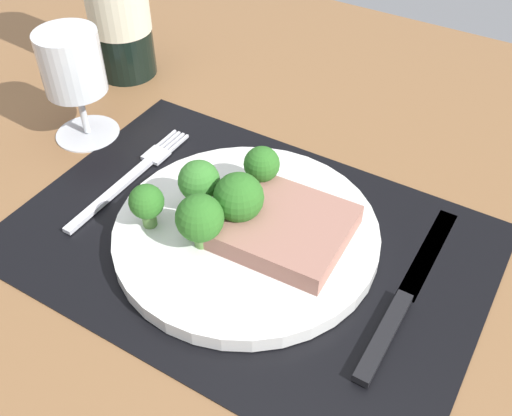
{
  "coord_description": "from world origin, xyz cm",
  "views": [
    {
      "loc": [
        21.34,
        -33.74,
        41.95
      ],
      "look_at": [
        -0.63,
        2.87,
        1.9
      ],
      "focal_mm": 41.28,
      "sensor_mm": 36.0,
      "label": 1
    }
  ],
  "objects": [
    {
      "name": "ground_plane",
      "position": [
        0.0,
        0.0,
        -1.5
      ],
      "size": [
        140.0,
        110.0,
        3.0
      ],
      "primitive_type": "cube",
      "color": "brown"
    },
    {
      "name": "placemat",
      "position": [
        0.0,
        0.0,
        0.15
      ],
      "size": [
        45.53,
        31.69,
        0.3
      ],
      "primitive_type": "cube",
      "color": "black",
      "rests_on": "ground_plane"
    },
    {
      "name": "plate",
      "position": [
        0.0,
        0.0,
        1.1
      ],
      "size": [
        25.7,
        25.7,
        1.6
      ],
      "primitive_type": "cylinder",
      "color": "white",
      "rests_on": "placemat"
    },
    {
      "name": "steak",
      "position": [
        3.58,
        1.02,
        2.94
      ],
      "size": [
        12.08,
        10.94,
        2.09
      ],
      "primitive_type": "cube",
      "rotation": [
        0.0,
        0.0,
        0.04
      ],
      "color": "#9E6B5B",
      "rests_on": "plate"
    },
    {
      "name": "broccoli_near_fork",
      "position": [
        -5.25,
        0.29,
        5.38
      ],
      "size": [
        4.05,
        4.05,
        5.67
      ],
      "color": "#6B994C",
      "rests_on": "plate"
    },
    {
      "name": "broccoli_center",
      "position": [
        -2.41,
        -3.96,
        5.22
      ],
      "size": [
        4.46,
        4.46,
        5.64
      ],
      "color": "#5B8942",
      "rests_on": "plate"
    },
    {
      "name": "broccoli_front_edge",
      "position": [
        -1.56,
        5.52,
        4.97
      ],
      "size": [
        3.64,
        3.64,
        5.2
      ],
      "color": "#5B8942",
      "rests_on": "plate"
    },
    {
      "name": "broccoli_back_left",
      "position": [
        -0.77,
        0.44,
        5.41
      ],
      "size": [
        4.76,
        4.76,
        5.98
      ],
      "color": "#5B8942",
      "rests_on": "plate"
    },
    {
      "name": "broccoli_near_steak",
      "position": [
        -8.21,
        -4.38,
        4.74
      ],
      "size": [
        3.36,
        3.36,
        4.69
      ],
      "color": "#5B8942",
      "rests_on": "plate"
    },
    {
      "name": "fork",
      "position": [
        -15.67,
        1.42,
        0.55
      ],
      "size": [
        2.4,
        19.2,
        0.5
      ],
      "rotation": [
        0.0,
        0.0,
        -0.01
      ],
      "color": "silver",
      "rests_on": "placemat"
    },
    {
      "name": "knife",
      "position": [
        15.88,
        0.53,
        0.6
      ],
      "size": [
        1.8,
        23.0,
        0.8
      ],
      "rotation": [
        0.0,
        0.0,
        0.0
      ],
      "color": "black",
      "rests_on": "placemat"
    },
    {
      "name": "wine_glass",
      "position": [
        -25.74,
        5.39,
        8.64
      ],
      "size": [
        7.56,
        7.56,
        13.13
      ],
      "color": "silver",
      "rests_on": "ground_plane"
    }
  ]
}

